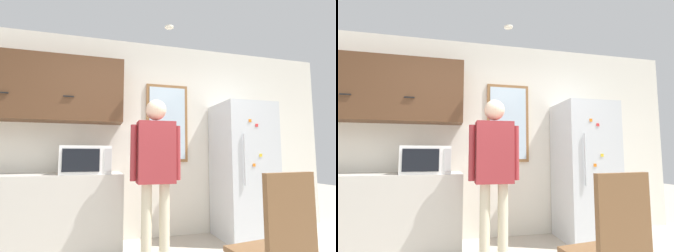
{
  "view_description": "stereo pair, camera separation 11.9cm",
  "coord_description": "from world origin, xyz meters",
  "views": [
    {
      "loc": [
        -0.55,
        -1.51,
        1.09
      ],
      "look_at": [
        0.18,
        1.14,
        1.4
      ],
      "focal_mm": 28.0,
      "sensor_mm": 36.0,
      "label": 1
    },
    {
      "loc": [
        -0.44,
        -1.54,
        1.09
      ],
      "look_at": [
        0.18,
        1.14,
        1.4
      ],
      "focal_mm": 28.0,
      "sensor_mm": 36.0,
      "label": 2
    }
  ],
  "objects": [
    {
      "name": "back_wall",
      "position": [
        0.0,
        2.09,
        1.35
      ],
      "size": [
        6.0,
        0.06,
        2.7
      ],
      "color": "silver",
      "rests_on": "ground_plane"
    },
    {
      "name": "person",
      "position": [
        0.08,
        1.26,
        1.04
      ],
      "size": [
        0.55,
        0.23,
        1.7
      ],
      "rotation": [
        0.0,
        0.0,
        -0.02
      ],
      "color": "beige",
      "rests_on": "ground_plane"
    },
    {
      "name": "chair",
      "position": [
        0.64,
        0.03,
        0.52
      ],
      "size": [
        0.5,
        0.5,
        0.98
      ],
      "rotation": [
        0.0,
        0.0,
        3.28
      ],
      "color": "brown",
      "rests_on": "ground_plane"
    },
    {
      "name": "counter",
      "position": [
        -1.22,
        1.76,
        0.44
      ],
      "size": [
        1.97,
        0.6,
        0.88
      ],
      "color": "#BCB7AD",
      "rests_on": "ground_plane"
    },
    {
      "name": "refrigerator",
      "position": [
        1.41,
        1.71,
        0.9
      ],
      "size": [
        0.71,
        0.72,
        1.8
      ],
      "color": "silver",
      "rests_on": "ground_plane"
    },
    {
      "name": "microwave",
      "position": [
        -0.65,
        1.68,
        1.04
      ],
      "size": [
        0.56,
        0.38,
        0.32
      ],
      "color": "white",
      "rests_on": "counter"
    },
    {
      "name": "ceiling_light",
      "position": [
        0.29,
        1.46,
        2.68
      ],
      "size": [
        0.11,
        0.11,
        0.01
      ],
      "color": "white"
    },
    {
      "name": "window",
      "position": [
        0.42,
        2.05,
        1.55
      ],
      "size": [
        0.6,
        0.05,
        1.1
      ],
      "color": "olive"
    },
    {
      "name": "upper_cabinets",
      "position": [
        -1.22,
        1.89,
        1.9
      ],
      "size": [
        1.97,
        0.37,
        0.8
      ],
      "color": "#51331E"
    }
  ]
}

